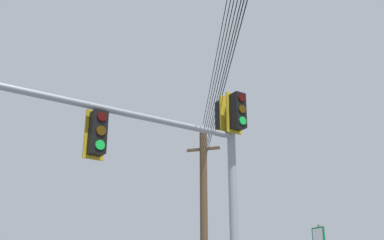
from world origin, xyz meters
TOP-DOWN VIEW (x-y plane):
  - signal_mast_assembly at (0.04, -0.11)m, footprint 5.01×5.05m
  - utility_pole_wooden at (10.98, 1.62)m, footprint 0.35×1.62m
  - overhead_wire_span at (-0.19, -1.16)m, footprint 22.35×5.59m

SIDE VIEW (x-z plane):
  - utility_pole_wooden at x=10.98m, z-range 0.08..8.97m
  - signal_mast_assembly at x=0.04m, z-range 1.39..7.75m
  - overhead_wire_span at x=-0.19m, z-range 6.82..9.22m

